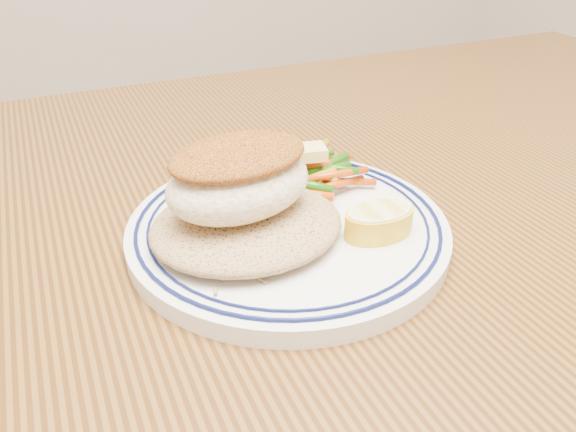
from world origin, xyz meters
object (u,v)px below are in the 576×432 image
(dining_table, at_px, (295,330))
(fish_fillet, at_px, (239,177))
(lemon_wedge, at_px, (379,220))
(rice_pilaf, at_px, (246,221))
(vegetable_pile, at_px, (309,174))
(plate, at_px, (288,227))

(dining_table, height_order, fish_fillet, fish_fillet)
(dining_table, distance_m, lemon_wedge, 0.14)
(fish_fillet, relative_size, lemon_wedge, 2.13)
(rice_pilaf, height_order, vegetable_pile, vegetable_pile)
(lemon_wedge, bearing_deg, fish_fillet, 156.62)
(dining_table, xyz_separation_m, plate, (-0.01, 0.00, 0.11))
(rice_pilaf, xyz_separation_m, vegetable_pile, (0.08, 0.05, -0.00))
(fish_fillet, xyz_separation_m, lemon_wedge, (0.10, -0.04, -0.04))
(dining_table, xyz_separation_m, vegetable_pile, (0.03, 0.05, 0.12))
(plate, height_order, lemon_wedge, lemon_wedge)
(rice_pilaf, relative_size, lemon_wedge, 2.56)
(rice_pilaf, height_order, lemon_wedge, rice_pilaf)
(vegetable_pile, height_order, lemon_wedge, vegetable_pile)
(dining_table, height_order, vegetable_pile, vegetable_pile)
(fish_fillet, xyz_separation_m, vegetable_pile, (0.08, 0.05, -0.04))
(rice_pilaf, distance_m, vegetable_pile, 0.09)
(rice_pilaf, relative_size, fish_fillet, 1.20)
(vegetable_pile, bearing_deg, dining_table, -125.24)
(vegetable_pile, bearing_deg, rice_pilaf, -145.82)
(dining_table, relative_size, lemon_wedge, 26.49)
(lemon_wedge, bearing_deg, vegetable_pile, 99.70)
(plate, distance_m, fish_fillet, 0.07)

